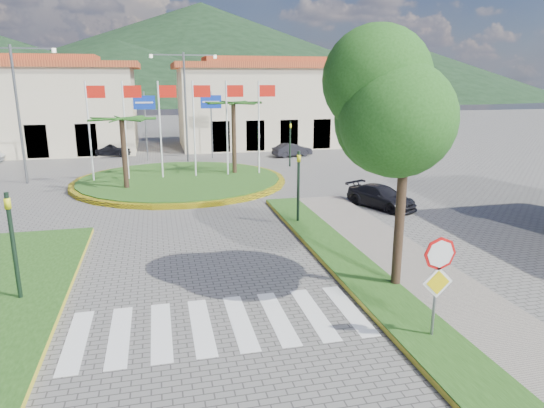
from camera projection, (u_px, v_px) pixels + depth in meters
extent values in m
cube|color=gray|center=(471.00, 333.00, 11.86)|extent=(4.00, 28.00, 0.15)
cube|color=#1E4313|center=(427.00, 338.00, 11.59)|extent=(1.60, 28.00, 0.18)
cube|color=silver|center=(217.00, 324.00, 12.42)|extent=(8.00, 3.00, 0.01)
cylinder|color=yellow|center=(180.00, 181.00, 29.35)|extent=(12.70, 12.70, 0.24)
cylinder|color=#1E4313|center=(180.00, 180.00, 29.34)|extent=(12.00, 12.00, 0.30)
cylinder|color=black|center=(124.00, 156.00, 26.31)|extent=(0.28, 0.28, 4.05)
cylinder|color=black|center=(234.00, 141.00, 30.52)|extent=(0.28, 0.28, 4.68)
cylinder|color=silver|center=(90.00, 134.00, 27.98)|extent=(0.10, 0.10, 6.00)
cube|color=red|center=(96.00, 92.00, 27.50)|extent=(1.00, 0.03, 0.70)
cylinder|color=silver|center=(126.00, 134.00, 28.42)|extent=(0.10, 0.10, 6.00)
cube|color=red|center=(132.00, 92.00, 27.95)|extent=(1.00, 0.03, 0.70)
cylinder|color=silver|center=(160.00, 133.00, 28.87)|extent=(0.10, 0.10, 6.00)
cube|color=red|center=(168.00, 91.00, 28.39)|extent=(1.00, 0.03, 0.70)
cylinder|color=silver|center=(194.00, 132.00, 29.32)|extent=(0.10, 0.10, 6.00)
cube|color=red|center=(202.00, 91.00, 28.84)|extent=(1.00, 0.03, 0.70)
cylinder|color=silver|center=(227.00, 131.00, 29.77)|extent=(0.10, 0.10, 6.00)
cube|color=red|center=(235.00, 91.00, 29.29)|extent=(1.00, 0.03, 0.70)
cylinder|color=silver|center=(259.00, 130.00, 30.21)|extent=(0.10, 0.10, 6.00)
cube|color=red|center=(267.00, 91.00, 29.74)|extent=(1.00, 0.03, 0.70)
cylinder|color=slate|center=(435.00, 293.00, 11.32)|extent=(0.07, 0.07, 2.50)
cylinder|color=red|center=(440.00, 254.00, 11.02)|extent=(0.80, 0.03, 0.80)
cube|color=yellow|center=(438.00, 282.00, 11.19)|extent=(0.78, 0.03, 0.78)
cylinder|color=black|center=(400.00, 218.00, 14.04)|extent=(0.28, 0.28, 4.40)
ellipsoid|color=#1C4B14|center=(407.00, 113.00, 13.29)|extent=(3.60, 3.60, 3.20)
cylinder|color=black|center=(14.00, 249.00, 13.21)|extent=(0.12, 0.12, 3.20)
imported|color=#D3D413|center=(9.00, 214.00, 12.96)|extent=(0.15, 0.18, 0.90)
cylinder|color=black|center=(298.00, 188.00, 20.56)|extent=(0.12, 0.12, 3.20)
imported|color=#D3D413|center=(299.00, 165.00, 20.31)|extent=(0.15, 0.18, 0.90)
cylinder|color=black|center=(290.00, 144.00, 34.53)|extent=(0.12, 0.12, 3.20)
imported|color=#D3D413|center=(290.00, 130.00, 34.28)|extent=(0.18, 0.15, 0.90)
cylinder|color=slate|center=(146.00, 127.00, 36.75)|extent=(0.12, 0.12, 5.20)
cube|color=#1031AE|center=(144.00, 103.00, 36.25)|extent=(1.60, 0.05, 1.00)
cylinder|color=slate|center=(212.00, 125.00, 37.87)|extent=(0.12, 0.12, 5.20)
cube|color=#1031AE|center=(211.00, 102.00, 37.37)|extent=(1.60, 0.05, 1.00)
cylinder|color=slate|center=(186.00, 108.00, 36.13)|extent=(0.16, 0.16, 8.00)
cube|color=slate|center=(167.00, 55.00, 34.91)|extent=(2.40, 0.08, 0.08)
cube|color=slate|center=(200.00, 55.00, 35.45)|extent=(2.40, 0.08, 0.08)
cylinder|color=slate|center=(19.00, 116.00, 28.24)|extent=(0.16, 0.16, 8.00)
cube|color=slate|center=(33.00, 48.00, 27.56)|extent=(2.40, 0.08, 0.08)
cube|color=beige|center=(277.00, 107.00, 45.81)|extent=(18.00, 9.00, 7.00)
cube|color=maroon|center=(277.00, 66.00, 44.87)|extent=(19.08, 9.54, 0.50)
cube|color=maroon|center=(277.00, 61.00, 44.75)|extent=(13.50, 4.95, 0.60)
cone|color=black|center=(202.00, 51.00, 158.97)|extent=(180.00, 180.00, 30.00)
cone|color=black|center=(390.00, 69.00, 149.23)|extent=(120.00, 120.00, 18.00)
cone|color=black|center=(119.00, 72.00, 126.87)|extent=(110.00, 110.00, 16.00)
imported|color=black|center=(109.00, 148.00, 39.40)|extent=(3.90, 2.18, 1.25)
imported|color=black|center=(292.00, 150.00, 39.24)|extent=(3.40, 1.87, 1.06)
imported|color=black|center=(381.00, 197.00, 23.64)|extent=(2.89, 3.99, 1.07)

